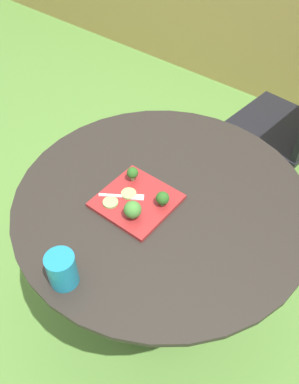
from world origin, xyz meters
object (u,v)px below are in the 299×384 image
(patio_chair, at_px, (299,120))
(salad_plate, at_px, (137,201))
(fork, at_px, (126,196))
(drinking_glass, at_px, (62,271))

(patio_chair, relative_size, salad_plate, 3.72)
(patio_chair, height_order, fork, patio_chair)
(drinking_glass, relative_size, fork, 0.80)
(salad_plate, relative_size, drinking_glass, 2.19)
(drinking_glass, bearing_deg, salad_plate, 95.07)
(patio_chair, relative_size, drinking_glass, 8.14)
(patio_chair, height_order, drinking_glass, patio_chair)
(fork, bearing_deg, drinking_glass, -79.03)
(patio_chair, xyz_separation_m, salad_plate, (-0.16, -1.05, 0.20))
(salad_plate, bearing_deg, fork, -158.52)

